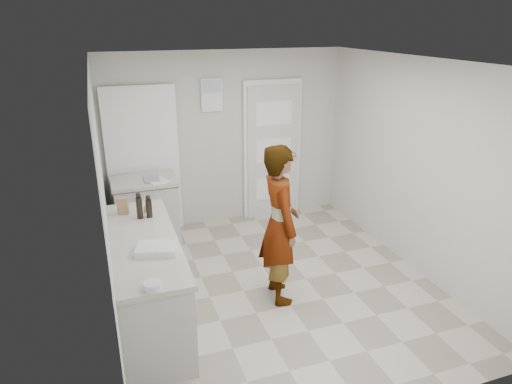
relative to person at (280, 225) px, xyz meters
name	(u,v)px	position (x,y,z in m)	size (l,w,h in m)	color
ground	(275,285)	(0.05, 0.21, -0.87)	(4.00, 4.00, 0.00)	gray
room_shell	(216,156)	(-0.13, 2.16, 0.16)	(4.00, 4.00, 4.00)	beige
main_counter	(147,284)	(-1.40, 0.01, -0.44)	(0.64, 1.96, 0.93)	silver
side_counter	(147,214)	(-1.20, 1.76, -0.44)	(0.84, 0.61, 0.93)	silver
person	(280,225)	(0.00, 0.00, 0.00)	(0.63, 0.42, 1.73)	silver
cake_mix_box	(123,206)	(-1.53, 0.68, 0.15)	(0.11, 0.05, 0.18)	#986F4C
spice_jar	(146,209)	(-1.29, 0.65, 0.10)	(0.05, 0.05, 0.08)	tan
oil_cruet_a	(149,207)	(-1.28, 0.51, 0.18)	(0.06, 0.06, 0.25)	black
oil_cruet_b	(139,206)	(-1.37, 0.51, 0.20)	(0.06, 0.06, 0.29)	black
baking_dish	(157,249)	(-1.31, -0.30, 0.09)	(0.41, 0.34, 0.06)	silver
egg_bowl	(153,285)	(-1.42, -0.89, 0.09)	(0.14, 0.14, 0.06)	silver
papers	(157,180)	(-1.05, 1.66, 0.06)	(0.23, 0.30, 0.01)	white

